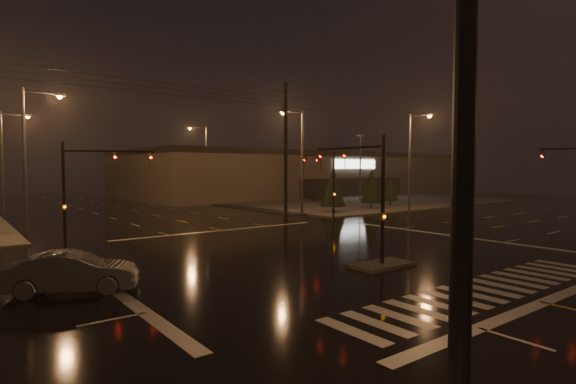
% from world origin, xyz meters
% --- Properties ---
extents(ground, '(140.00, 140.00, 0.00)m').
position_xyz_m(ground, '(0.00, 0.00, 0.00)').
color(ground, black).
rests_on(ground, ground).
extents(sidewalk_ne, '(36.00, 36.00, 0.12)m').
position_xyz_m(sidewalk_ne, '(30.00, 30.00, 0.06)').
color(sidewalk_ne, '#403E39').
rests_on(sidewalk_ne, ground).
extents(median_island, '(3.00, 1.60, 0.15)m').
position_xyz_m(median_island, '(0.00, -4.00, 0.07)').
color(median_island, '#403E39').
rests_on(median_island, ground).
extents(crosswalk, '(15.00, 2.60, 0.01)m').
position_xyz_m(crosswalk, '(0.00, -9.00, 0.01)').
color(crosswalk, beige).
rests_on(crosswalk, ground).
extents(stop_bar_near, '(16.00, 0.50, 0.01)m').
position_xyz_m(stop_bar_near, '(0.00, -11.00, 0.01)').
color(stop_bar_near, beige).
rests_on(stop_bar_near, ground).
extents(stop_bar_far, '(16.00, 0.50, 0.01)m').
position_xyz_m(stop_bar_far, '(0.00, 11.00, 0.01)').
color(stop_bar_far, beige).
rests_on(stop_bar_far, ground).
extents(parking_lot, '(50.00, 24.00, 0.08)m').
position_xyz_m(parking_lot, '(35.00, 28.00, 0.04)').
color(parking_lot, black).
rests_on(parking_lot, ground).
extents(retail_building, '(60.20, 28.30, 7.20)m').
position_xyz_m(retail_building, '(35.00, 45.99, 3.84)').
color(retail_building, brown).
rests_on(retail_building, ground).
extents(signal_mast_median, '(0.25, 4.59, 6.00)m').
position_xyz_m(signal_mast_median, '(0.00, -3.07, 3.75)').
color(signal_mast_median, black).
rests_on(signal_mast_median, ground).
extents(signal_mast_ne, '(4.84, 1.86, 6.00)m').
position_xyz_m(signal_mast_ne, '(9.50, 10.14, 3.79)').
color(signal_mast_ne, black).
rests_on(signal_mast_ne, ground).
extents(signal_mast_nw, '(4.84, 1.86, 6.00)m').
position_xyz_m(signal_mast_nw, '(-9.50, 10.14, 3.79)').
color(signal_mast_nw, black).
rests_on(signal_mast_nw, ground).
extents(streetlight_0, '(2.77, 0.32, 10.00)m').
position_xyz_m(streetlight_0, '(-11.18, -15.00, 5.80)').
color(streetlight_0, '#38383A').
rests_on(streetlight_0, ground).
extents(streetlight_1, '(2.77, 0.32, 10.00)m').
position_xyz_m(streetlight_1, '(-11.18, 18.00, 5.80)').
color(streetlight_1, '#38383A').
rests_on(streetlight_1, ground).
extents(streetlight_2, '(2.77, 0.32, 10.00)m').
position_xyz_m(streetlight_2, '(-11.18, 34.00, 5.80)').
color(streetlight_2, '#38383A').
rests_on(streetlight_2, ground).
extents(streetlight_3, '(2.77, 0.32, 10.00)m').
position_xyz_m(streetlight_3, '(11.18, 16.00, 5.80)').
color(streetlight_3, '#38383A').
rests_on(streetlight_3, ground).
extents(streetlight_4, '(2.77, 0.32, 10.00)m').
position_xyz_m(streetlight_4, '(11.18, 36.00, 5.80)').
color(streetlight_4, '#38383A').
rests_on(streetlight_4, ground).
extents(streetlight_6, '(0.32, 2.77, 10.00)m').
position_xyz_m(streetlight_6, '(22.00, 11.18, 5.80)').
color(streetlight_6, '#38383A').
rests_on(streetlight_6, ground).
extents(utility_pole_1, '(2.20, 0.32, 12.00)m').
position_xyz_m(utility_pole_1, '(8.00, 14.00, 6.13)').
color(utility_pole_1, black).
rests_on(utility_pole_1, ground).
extents(utility_pole_2, '(2.20, 0.32, 12.00)m').
position_xyz_m(utility_pole_2, '(38.00, 14.00, 6.13)').
color(utility_pole_2, black).
rests_on(utility_pole_2, ground).
extents(conifer_0, '(2.52, 2.52, 4.63)m').
position_xyz_m(conifer_0, '(15.09, 15.51, 2.66)').
color(conifer_0, black).
rests_on(conifer_0, ground).
extents(conifer_1, '(2.38, 2.38, 4.42)m').
position_xyz_m(conifer_1, '(21.71, 16.37, 2.56)').
color(conifer_1, black).
rests_on(conifer_1, ground).
extents(conifer_2, '(1.96, 1.96, 3.76)m').
position_xyz_m(conifer_2, '(25.99, 17.30, 2.23)').
color(conifer_2, black).
rests_on(conifer_2, ground).
extents(car_parked, '(3.67, 5.15, 1.63)m').
position_xyz_m(car_parked, '(25.20, 27.84, 0.81)').
color(car_parked, black).
rests_on(car_parked, ground).
extents(car_crossing, '(4.74, 3.23, 1.48)m').
position_xyz_m(car_crossing, '(-12.28, -0.12, 0.74)').
color(car_crossing, slate).
rests_on(car_crossing, ground).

